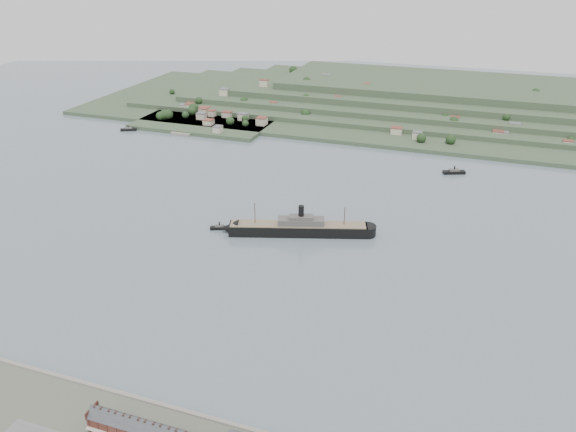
% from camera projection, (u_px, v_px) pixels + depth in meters
% --- Properties ---
extents(ground, '(1400.00, 1400.00, 0.00)m').
position_uv_depth(ground, '(305.00, 255.00, 365.19)').
color(ground, slate).
rests_on(ground, ground).
extents(far_peninsula, '(760.00, 309.00, 30.00)m').
position_uv_depth(far_peninsula, '(425.00, 101.00, 686.38)').
color(far_peninsula, '#32452E').
rests_on(far_peninsula, ground).
extents(steamship, '(105.74, 43.28, 26.08)m').
position_uv_depth(steamship, '(294.00, 228.00, 390.18)').
color(steamship, black).
rests_on(steamship, ground).
extents(tugboat, '(13.66, 7.97, 5.97)m').
position_uv_depth(tugboat, '(220.00, 227.00, 398.33)').
color(tugboat, black).
rests_on(tugboat, ground).
extents(ferry_west, '(17.64, 11.34, 6.44)m').
position_uv_depth(ferry_west, '(128.00, 129.00, 615.00)').
color(ferry_west, black).
rests_on(ferry_west, ground).
extents(ferry_east, '(20.04, 12.35, 7.29)m').
position_uv_depth(ferry_east, '(454.00, 172.00, 497.04)').
color(ferry_east, black).
rests_on(ferry_east, ground).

